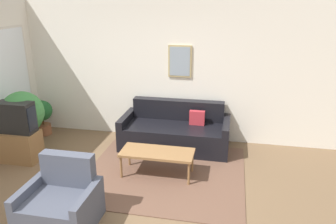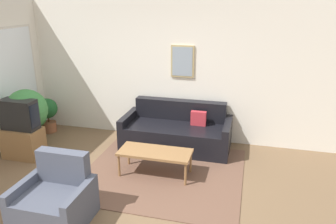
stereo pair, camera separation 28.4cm
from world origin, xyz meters
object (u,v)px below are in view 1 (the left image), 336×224
at_px(potted_plant_tall, 23,113).
at_px(couch, 176,132).
at_px(tv, 16,117).
at_px(coffee_table, 157,154).
at_px(armchair, 61,204).

bearing_deg(potted_plant_tall, couch, 17.57).
bearing_deg(tv, potted_plant_tall, 101.68).
bearing_deg(potted_plant_tall, tv, -78.32).
xyz_separation_m(coffee_table, potted_plant_tall, (-2.48, 0.29, 0.39)).
distance_m(tv, armchair, 2.16).
bearing_deg(coffee_table, armchair, -122.50).
distance_m(couch, coffee_table, 1.11).
bearing_deg(couch, coffee_table, -94.74).
bearing_deg(potted_plant_tall, coffee_table, -6.73).
height_order(coffee_table, armchair, armchair).
bearing_deg(couch, armchair, -111.38).
bearing_deg(armchair, coffee_table, 54.73).
distance_m(coffee_table, potted_plant_tall, 2.53).
xyz_separation_m(tv, armchair, (1.54, -1.42, -0.51)).
xyz_separation_m(couch, tv, (-2.52, -1.08, 0.50)).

